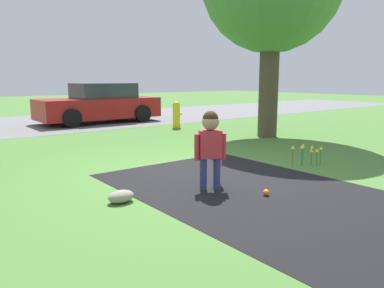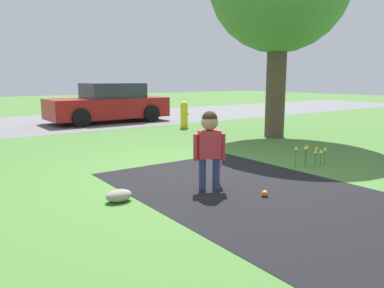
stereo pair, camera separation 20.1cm
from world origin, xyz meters
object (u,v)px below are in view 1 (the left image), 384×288
(baseball_bat, at_px, (219,157))
(sports_ball, at_px, (266,193))
(fire_hydrant, at_px, (176,115))
(parked_car, at_px, (100,104))
(child, at_px, (210,139))

(baseball_bat, bearing_deg, sports_ball, -81.82)
(fire_hydrant, distance_m, parked_car, 3.12)
(baseball_bat, bearing_deg, child, -157.98)
(sports_ball, bearing_deg, fire_hydrant, 64.11)
(parked_car, bearing_deg, baseball_bat, 77.02)
(child, xyz_separation_m, fire_hydrant, (3.37, 5.50, -0.30))
(fire_hydrant, height_order, parked_car, parked_car)
(baseball_bat, relative_size, sports_ball, 7.24)
(child, height_order, parked_car, parked_car)
(child, xyz_separation_m, sports_ball, (0.38, -0.67, -0.65))
(sports_ball, height_order, fire_hydrant, fire_hydrant)
(sports_ball, distance_m, fire_hydrant, 6.87)
(baseball_bat, relative_size, parked_car, 0.15)
(baseball_bat, distance_m, parked_car, 8.50)
(sports_ball, bearing_deg, child, 119.42)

